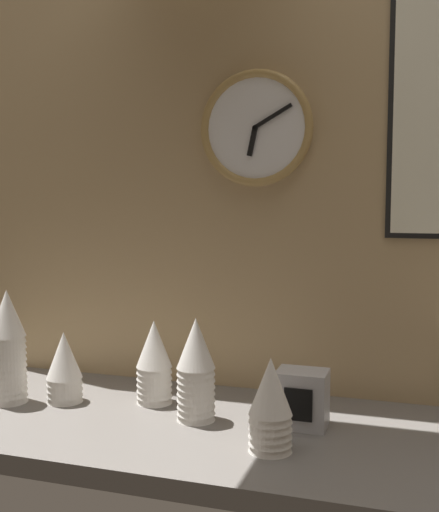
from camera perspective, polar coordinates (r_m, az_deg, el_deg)
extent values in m
cube|color=slate|center=(1.38, 2.27, -15.59)|extent=(1.60, 0.56, 0.04)
cube|color=tan|center=(1.54, 5.02, 7.28)|extent=(1.60, 0.03, 1.05)
cone|color=white|center=(1.50, -5.81, -10.89)|extent=(0.08, 0.08, 0.11)
cone|color=white|center=(1.50, -5.82, -10.38)|extent=(0.08, 0.08, 0.11)
cone|color=white|center=(1.49, -5.82, -9.86)|extent=(0.08, 0.08, 0.11)
cone|color=white|center=(1.49, -5.83, -9.34)|extent=(0.08, 0.08, 0.11)
cone|color=white|center=(1.49, -5.83, -8.82)|extent=(0.08, 0.08, 0.11)
cone|color=white|center=(1.48, -5.84, -8.29)|extent=(0.08, 0.08, 0.11)
cone|color=white|center=(1.48, -5.84, -7.76)|extent=(0.08, 0.08, 0.11)
cone|color=white|center=(1.23, 4.54, -14.59)|extent=(0.08, 0.08, 0.11)
cone|color=white|center=(1.23, 4.54, -13.97)|extent=(0.08, 0.08, 0.11)
cone|color=white|center=(1.22, 4.55, -13.35)|extent=(0.08, 0.08, 0.11)
cone|color=white|center=(1.22, 4.55, -12.73)|extent=(0.08, 0.08, 0.11)
cone|color=white|center=(1.21, 4.56, -12.10)|extent=(0.08, 0.08, 0.11)
cone|color=white|center=(1.21, 4.56, -11.46)|extent=(0.08, 0.08, 0.11)
cone|color=white|center=(1.39, -2.06, -12.23)|extent=(0.08, 0.08, 0.11)
cone|color=white|center=(1.38, -2.07, -11.68)|extent=(0.08, 0.08, 0.11)
cone|color=white|center=(1.38, -2.07, -11.12)|extent=(0.08, 0.08, 0.11)
cone|color=white|center=(1.38, -2.07, -10.56)|extent=(0.08, 0.08, 0.11)
cone|color=white|center=(1.37, -2.07, -10.00)|extent=(0.08, 0.08, 0.11)
cone|color=white|center=(1.37, -2.07, -9.43)|extent=(0.08, 0.08, 0.11)
cone|color=white|center=(1.36, -2.08, -8.86)|extent=(0.08, 0.08, 0.11)
cone|color=white|center=(1.36, -2.08, -8.29)|extent=(0.08, 0.08, 0.11)
cone|color=white|center=(1.36, -2.08, -7.71)|extent=(0.08, 0.08, 0.11)
cone|color=white|center=(1.57, -18.20, -10.37)|extent=(0.08, 0.08, 0.11)
cone|color=white|center=(1.57, -18.21, -9.88)|extent=(0.08, 0.08, 0.11)
cone|color=white|center=(1.57, -18.23, -9.38)|extent=(0.08, 0.08, 0.11)
cone|color=white|center=(1.56, -18.25, -8.89)|extent=(0.08, 0.08, 0.11)
cone|color=white|center=(1.56, -18.26, -8.39)|extent=(0.08, 0.08, 0.11)
cone|color=white|center=(1.56, -18.28, -7.88)|extent=(0.08, 0.08, 0.11)
cone|color=white|center=(1.55, -18.29, -7.38)|extent=(0.08, 0.08, 0.11)
cone|color=white|center=(1.55, -18.31, -6.87)|extent=(0.08, 0.08, 0.11)
cone|color=white|center=(1.55, -18.32, -6.36)|extent=(0.08, 0.08, 0.11)
cone|color=white|center=(1.54, -18.34, -5.85)|extent=(0.08, 0.08, 0.11)
cone|color=white|center=(1.54, -18.35, -5.34)|extent=(0.08, 0.08, 0.11)
cone|color=white|center=(1.54, -18.37, -4.83)|extent=(0.08, 0.08, 0.11)
cone|color=white|center=(1.54, -13.62, -10.57)|extent=(0.08, 0.08, 0.11)
cone|color=white|center=(1.54, -13.63, -10.07)|extent=(0.08, 0.08, 0.11)
cone|color=white|center=(1.53, -13.64, -9.57)|extent=(0.08, 0.08, 0.11)
cone|color=white|center=(1.53, -13.65, -9.06)|extent=(0.08, 0.08, 0.11)
cone|color=white|center=(1.53, -13.66, -8.55)|extent=(0.08, 0.08, 0.11)
cylinder|color=white|center=(1.54, 3.31, 11.24)|extent=(0.26, 0.02, 0.26)
torus|color=#AD894C|center=(1.53, 3.23, 11.27)|extent=(0.27, 0.02, 0.27)
cube|color=black|center=(1.52, 2.92, 10.08)|extent=(0.03, 0.01, 0.07)
cube|color=black|center=(1.52, 4.86, 12.27)|extent=(0.09, 0.01, 0.06)
cylinder|color=black|center=(1.52, 3.18, 11.29)|extent=(0.01, 0.01, 0.01)
cube|color=#B7B7BC|center=(1.36, 7.35, -12.45)|extent=(0.10, 0.08, 0.12)
cube|color=black|center=(1.32, 7.00, -13.00)|extent=(0.06, 0.00, 0.07)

